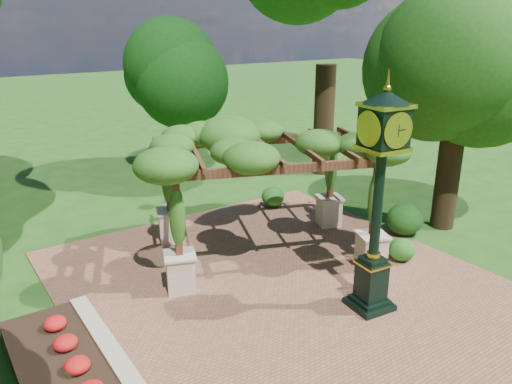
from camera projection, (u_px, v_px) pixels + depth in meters
ground at (317, 310)px, 11.62m from camera, size 120.00×120.00×0.00m
brick_plaza at (290, 291)px, 12.39m from camera, size 10.00×12.00×0.04m
border_wall at (116, 364)px, 9.48m from camera, size 0.35×5.00×0.40m
flower_bed at (68, 383)px, 9.00m from camera, size 1.50×5.00×0.36m
pedestal_clock at (379, 184)px, 10.70m from camera, size 1.11×1.11×5.13m
pergola at (266, 151)px, 13.43m from camera, size 6.85×5.55×3.73m
sundial at (172, 194)px, 17.89m from camera, size 0.75×0.75×1.09m
shrub_front at (402, 250)px, 13.84m from camera, size 0.88×0.88×0.65m
shrub_mid at (404, 219)px, 15.51m from camera, size 1.22×1.22×1.00m
shrub_back at (273, 196)px, 17.90m from camera, size 1.05×1.05×0.74m
tree_north at (177, 78)px, 21.03m from camera, size 3.64×3.64×5.99m
tree_east_near at (466, 33)px, 14.41m from camera, size 4.09×4.09×8.83m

